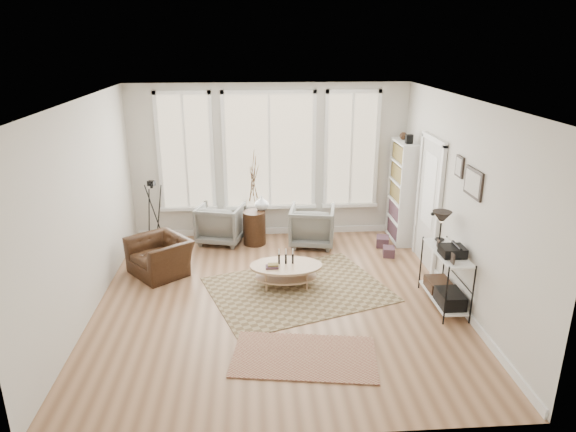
{
  "coord_description": "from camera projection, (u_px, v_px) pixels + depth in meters",
  "views": [
    {
      "loc": [
        -0.32,
        -6.73,
        3.66
      ],
      "look_at": [
        0.2,
        0.6,
        1.1
      ],
      "focal_mm": 32.0,
      "sensor_mm": 36.0,
      "label": 1
    }
  ],
  "objects": [
    {
      "name": "book_stack_far",
      "position": [
        389.0,
        252.0,
        9.07
      ],
      "size": [
        0.24,
        0.28,
        0.16
      ],
      "primitive_type": "cube",
      "rotation": [
        0.0,
        0.0,
        -0.19
      ],
      "color": "maroon",
      "rests_on": "ground"
    },
    {
      "name": "rug_main",
      "position": [
        298.0,
        289.0,
        7.87
      ],
      "size": [
        3.06,
        2.67,
        0.01
      ],
      "primitive_type": "cube",
      "rotation": [
        0.0,
        0.0,
        0.34
      ],
      "color": "brown",
      "rests_on": "ground"
    },
    {
      "name": "side_table",
      "position": [
        254.0,
        200.0,
        9.36
      ],
      "size": [
        0.42,
        0.42,
        1.76
      ],
      "color": "#321D11",
      "rests_on": "ground"
    },
    {
      "name": "rug_runner",
      "position": [
        304.0,
        356.0,
        6.21
      ],
      "size": [
        1.85,
        1.21,
        0.01
      ],
      "primitive_type": "cube",
      "rotation": [
        0.0,
        0.0,
        -0.15
      ],
      "color": "brown",
      "rests_on": "ground"
    },
    {
      "name": "tripod_camera",
      "position": [
        154.0,
        217.0,
        9.31
      ],
      "size": [
        0.44,
        0.44,
        1.26
      ],
      "color": "black",
      "rests_on": "ground"
    },
    {
      "name": "low_shelf",
      "position": [
        445.0,
        272.0,
        7.27
      ],
      "size": [
        0.38,
        1.08,
        1.3
      ],
      "color": "white",
      "rests_on": "ground"
    },
    {
      "name": "accent_chair",
      "position": [
        160.0,
        256.0,
        8.34
      ],
      "size": [
        1.22,
        1.21,
        0.6
      ],
      "primitive_type": "imported",
      "rotation": [
        0.0,
        0.0,
        -0.88
      ],
      "color": "#321D11",
      "rests_on": "ground"
    },
    {
      "name": "wall_art",
      "position": [
        469.0,
        178.0,
        6.86
      ],
      "size": [
        0.04,
        0.88,
        0.44
      ],
      "color": "black",
      "rests_on": "ground"
    },
    {
      "name": "book_stack_near",
      "position": [
        382.0,
        241.0,
        9.49
      ],
      "size": [
        0.28,
        0.33,
        0.18
      ],
      "primitive_type": "cube",
      "rotation": [
        0.0,
        0.0,
        -0.25
      ],
      "color": "maroon",
      "rests_on": "ground"
    },
    {
      "name": "room",
      "position": [
        278.0,
        208.0,
        7.12
      ],
      "size": [
        5.5,
        5.54,
        2.9
      ],
      "color": "#9D7250",
      "rests_on": "ground"
    },
    {
      "name": "coffee_table",
      "position": [
        286.0,
        270.0,
        7.91
      ],
      "size": [
        1.12,
        0.72,
        0.51
      ],
      "color": "tan",
      "rests_on": "ground"
    },
    {
      "name": "vase",
      "position": [
        262.0,
        203.0,
        9.51
      ],
      "size": [
        0.28,
        0.28,
        0.26
      ],
      "primitive_type": "imported",
      "rotation": [
        0.0,
        0.0,
        -0.12
      ],
      "color": "silver",
      "rests_on": "side_table"
    },
    {
      "name": "bay_window",
      "position": [
        269.0,
        154.0,
        9.59
      ],
      "size": [
        4.14,
        0.12,
        2.24
      ],
      "color": "#D3BB87",
      "rests_on": "ground"
    },
    {
      "name": "bookcase",
      "position": [
        402.0,
        192.0,
        9.5
      ],
      "size": [
        0.31,
        0.85,
        2.06
      ],
      "color": "white",
      "rests_on": "ground"
    },
    {
      "name": "door",
      "position": [
        429.0,
        200.0,
        8.45
      ],
      "size": [
        0.09,
        1.06,
        2.22
      ],
      "color": "silver",
      "rests_on": "ground"
    },
    {
      "name": "armchair_left",
      "position": [
        221.0,
        223.0,
        9.61
      ],
      "size": [
        0.98,
        0.99,
        0.74
      ],
      "primitive_type": "imported",
      "rotation": [
        0.0,
        0.0,
        2.88
      ],
      "color": "slate",
      "rests_on": "ground"
    },
    {
      "name": "armchair_right",
      "position": [
        312.0,
        226.0,
        9.47
      ],
      "size": [
        0.93,
        0.94,
        0.74
      ],
      "primitive_type": "imported",
      "rotation": [
        0.0,
        0.0,
        2.96
      ],
      "color": "slate",
      "rests_on": "ground"
    }
  ]
}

